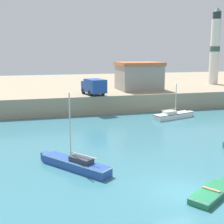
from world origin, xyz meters
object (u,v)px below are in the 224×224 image
object	(u,v)px
sailboat_white_3	(173,115)
truck_on_quay	(94,86)
sailboat_blue_0	(75,163)
harbor_shed_mid_row	(139,76)
dinghy_green_1	(212,192)
lighthouse	(215,48)

from	to	relation	value
sailboat_white_3	truck_on_quay	world-z (taller)	truck_on_quay
sailboat_blue_0	harbor_shed_mid_row	distance (m)	28.08
harbor_shed_mid_row	truck_on_quay	world-z (taller)	harbor_shed_mid_row
sailboat_white_3	truck_on_quay	bearing A→B (deg)	144.02
sailboat_white_3	truck_on_quay	distance (m)	11.51
harbor_shed_mid_row	truck_on_quay	xyz separation A→B (m)	(-7.92, -3.77, -0.94)
dinghy_green_1	harbor_shed_mid_row	xyz separation A→B (m)	(6.41, 30.61, 4.40)
sailboat_blue_0	harbor_shed_mid_row	xyz separation A→B (m)	(13.62, 24.20, 4.20)
sailboat_blue_0	sailboat_white_3	world-z (taller)	sailboat_blue_0
sailboat_white_3	truck_on_quay	xyz separation A→B (m)	(-8.94, 6.49, 3.26)
sailboat_white_3	truck_on_quay	size ratio (longest dim) A/B	1.33
sailboat_white_3	lighthouse	size ratio (longest dim) A/B	0.46
sailboat_blue_0	truck_on_quay	size ratio (longest dim) A/B	1.23
lighthouse	harbor_shed_mid_row	world-z (taller)	lighthouse
sailboat_white_3	lighthouse	distance (m)	22.69
lighthouse	harbor_shed_mid_row	size ratio (longest dim) A/B	2.06
dinghy_green_1	truck_on_quay	bearing A→B (deg)	93.21
sailboat_white_3	lighthouse	world-z (taller)	lighthouse
sailboat_blue_0	truck_on_quay	distance (m)	21.46
sailboat_blue_0	harbor_shed_mid_row	bearing A→B (deg)	60.64
truck_on_quay	lighthouse	bearing A→B (deg)	19.00
sailboat_blue_0	lighthouse	distance (m)	42.10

